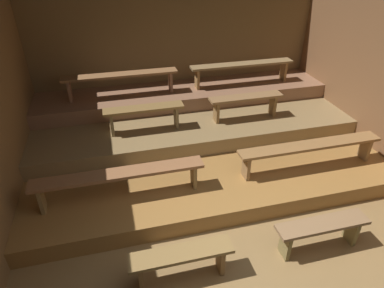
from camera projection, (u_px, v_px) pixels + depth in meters
The scene contains 14 objects.
ground at pixel (208, 175), 5.59m from camera, with size 6.43×5.29×0.08m, color olive.
wall_back at pixel (177, 55), 6.75m from camera, with size 6.43×0.06×2.62m, color brown.
wall_right at pixel (376, 83), 5.48m from camera, with size 0.06×5.29×2.62m, color brown.
platform_lower at pixel (200, 150), 5.91m from camera, with size 5.63×3.50×0.27m, color olive.
platform_middle at pixel (191, 120), 6.33m from camera, with size 5.63×2.13×0.27m, color olive.
platform_upper at pixel (184, 95), 6.64m from camera, with size 5.63×1.03×0.27m, color #8C6146.
bench_floor_left at pixel (181, 258), 3.69m from camera, with size 1.16×0.26×0.43m.
bench_floor_right at pixel (321, 229), 4.06m from camera, with size 1.16×0.26×0.43m.
bench_lower_left at pixel (120, 177), 4.46m from camera, with size 2.28×0.26×0.43m.
bench_lower_right at pixel (310, 148), 5.06m from camera, with size 2.28×0.26×0.43m.
bench_middle_left at pixel (144, 112), 5.54m from camera, with size 1.32×0.26×0.43m.
bench_middle_right at pixel (246, 101), 5.93m from camera, with size 1.32×0.26×0.43m.
bench_upper_left at pixel (121, 78), 6.11m from camera, with size 2.08×0.26×0.43m.
bench_upper_right at pixel (242, 67), 6.61m from camera, with size 2.08×0.26×0.43m.
Camera 1 is at (-1.37, -2.02, 3.35)m, focal length 31.31 mm.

